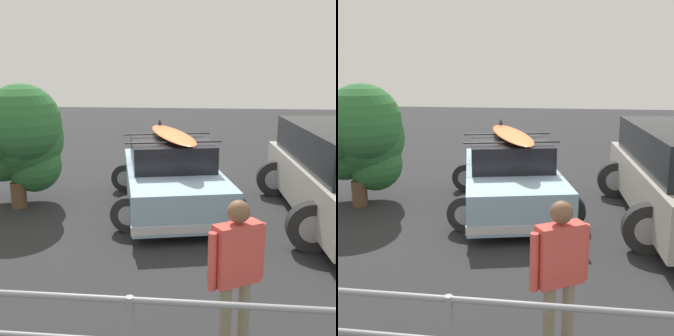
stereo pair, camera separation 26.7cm
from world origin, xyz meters
TOP-DOWN VIEW (x-y plane):
  - ground_plane at (0.00, 0.00)m, footprint 44.00×44.00m
  - sedan_car at (0.35, 0.02)m, footprint 2.93×4.34m
  - person_bystander at (-0.72, 4.54)m, footprint 0.54×0.39m
  - railing_fence at (1.19, 5.16)m, footprint 10.21×0.15m
  - bush_near_left at (3.46, 0.27)m, footprint 2.11×2.12m

SIDE VIEW (x-z plane):
  - ground_plane at x=0.00m, z-range -0.02..0.00m
  - railing_fence at x=1.19m, z-range 0.17..1.10m
  - sedan_car at x=0.35m, z-range -0.17..1.46m
  - person_bystander at x=-0.72m, z-range 0.16..1.75m
  - bush_near_left at x=3.46m, z-range 0.15..2.62m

